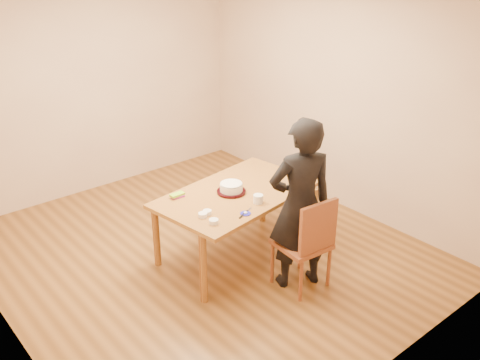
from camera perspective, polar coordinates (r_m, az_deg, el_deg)
room_shell at (r=5.46m, az=-6.41°, el=5.88°), size 4.00×4.50×2.70m
dining_table at (r=5.37m, az=-0.34°, el=-1.48°), size 1.73×1.18×0.04m
dining_chair at (r=5.10m, az=6.59°, el=-6.77°), size 0.49×0.49×0.04m
cake_plate at (r=5.34m, az=-0.93°, el=-1.25°), size 0.29×0.29×0.02m
cake at (r=5.32m, az=-0.94°, el=-0.79°), size 0.23×0.23×0.07m
frosting_dome at (r=5.30m, az=-0.94°, el=-0.31°), size 0.22×0.22×0.03m
frosting_tub at (r=5.13m, az=1.96°, el=-2.03°), size 0.09×0.09×0.08m
frosting_lid at (r=4.94m, az=0.59°, el=-3.59°), size 0.10×0.10×0.01m
frosting_dollop at (r=4.94m, az=0.59°, el=-3.46°), size 0.04×0.04×0.02m
ramekin_green at (r=4.78m, az=-2.81°, el=-4.44°), size 0.09×0.09×0.04m
ramekin_yellow at (r=4.94m, az=-3.53°, el=-3.46°), size 0.08×0.08×0.04m
ramekin_multi at (r=4.90m, az=-4.00°, el=-3.74°), size 0.08×0.08×0.04m
candy_box_pink at (r=5.28m, az=-6.64°, el=-1.75°), size 0.13×0.08×0.02m
candy_box_green at (r=5.27m, az=-6.72°, el=-1.55°), size 0.14×0.07×0.02m
spatula at (r=4.93m, az=0.40°, el=-3.68°), size 0.16×0.08×0.01m
person at (r=4.93m, az=6.43°, el=-2.68°), size 0.72×0.61×1.68m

